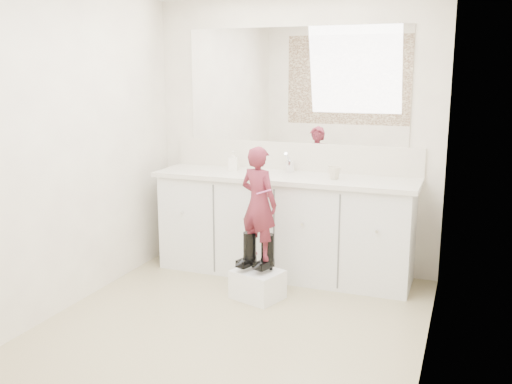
% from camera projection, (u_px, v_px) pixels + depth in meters
% --- Properties ---
extents(floor, '(3.00, 3.00, 0.00)m').
position_uv_depth(floor, '(229.00, 330.00, 3.96)').
color(floor, '#91825F').
rests_on(floor, ground).
extents(wall_back, '(2.60, 0.00, 2.60)m').
position_uv_depth(wall_back, '(295.00, 136.00, 5.09)').
color(wall_back, beige).
rests_on(wall_back, floor).
extents(wall_front, '(2.60, 0.00, 2.60)m').
position_uv_depth(wall_front, '(81.00, 210.00, 2.35)').
color(wall_front, beige).
rests_on(wall_front, floor).
extents(wall_left, '(0.00, 3.00, 3.00)m').
position_uv_depth(wall_left, '(64.00, 150.00, 4.17)').
color(wall_left, beige).
rests_on(wall_left, floor).
extents(wall_right, '(0.00, 3.00, 3.00)m').
position_uv_depth(wall_right, '(435.00, 171.00, 3.27)').
color(wall_right, beige).
rests_on(wall_right, floor).
extents(vanity_cabinet, '(2.20, 0.55, 0.85)m').
position_uv_depth(vanity_cabinet, '(284.00, 227.00, 5.00)').
color(vanity_cabinet, silver).
rests_on(vanity_cabinet, floor).
extents(countertop, '(2.28, 0.58, 0.04)m').
position_uv_depth(countertop, '(284.00, 177.00, 4.89)').
color(countertop, beige).
rests_on(countertop, vanity_cabinet).
extents(backsplash, '(2.28, 0.03, 0.25)m').
position_uv_depth(backsplash, '(294.00, 156.00, 5.11)').
color(backsplash, beige).
rests_on(backsplash, countertop).
extents(mirror, '(2.00, 0.02, 1.00)m').
position_uv_depth(mirror, '(295.00, 86.00, 4.99)').
color(mirror, white).
rests_on(mirror, wall_back).
extents(dot_panel, '(2.00, 0.01, 1.20)m').
position_uv_depth(dot_panel, '(75.00, 99.00, 2.26)').
color(dot_panel, '#472819').
rests_on(dot_panel, wall_front).
extents(faucet, '(0.08, 0.08, 0.10)m').
position_uv_depth(faucet, '(290.00, 167.00, 5.03)').
color(faucet, silver).
rests_on(faucet, countertop).
extents(cup, '(0.14, 0.14, 0.10)m').
position_uv_depth(cup, '(334.00, 173.00, 4.71)').
color(cup, beige).
rests_on(cup, countertop).
extents(soap_bottle, '(0.10, 0.10, 0.17)m').
position_uv_depth(soap_bottle, '(233.00, 161.00, 5.10)').
color(soap_bottle, white).
rests_on(soap_bottle, countertop).
extents(step_stool, '(0.43, 0.39, 0.23)m').
position_uv_depth(step_stool, '(258.00, 284.00, 4.50)').
color(step_stool, white).
rests_on(step_stool, floor).
extents(boot_left, '(0.17, 0.22, 0.30)m').
position_uv_depth(boot_left, '(250.00, 251.00, 4.49)').
color(boot_left, black).
rests_on(boot_left, step_stool).
extents(boot_right, '(0.17, 0.22, 0.30)m').
position_uv_depth(boot_right, '(268.00, 253.00, 4.43)').
color(boot_right, black).
rests_on(boot_right, step_stool).
extents(toddler, '(0.37, 0.30, 0.88)m').
position_uv_depth(toddler, '(259.00, 203.00, 4.38)').
color(toddler, '#9B2F4B').
rests_on(toddler, step_stool).
extents(toothbrush, '(0.13, 0.05, 0.06)m').
position_uv_depth(toothbrush, '(264.00, 192.00, 4.26)').
color(toothbrush, '#CE509C').
rests_on(toothbrush, toddler).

